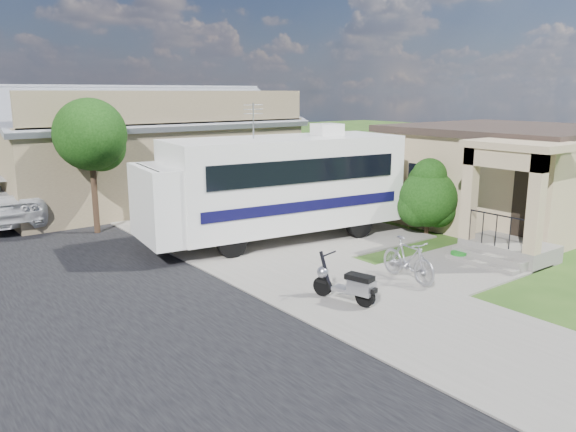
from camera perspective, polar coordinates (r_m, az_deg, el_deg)
ground at (r=14.82m, az=7.48°, el=-6.33°), size 120.00×120.00×0.00m
sidewalk_slab at (r=22.31m, az=-12.83°, el=-0.04°), size 4.00×80.00×0.06m
driveway_slab at (r=18.99m, az=1.13°, el=-1.92°), size 7.00×6.00×0.05m
walk_slab at (r=16.41m, az=17.46°, el=-4.84°), size 4.00×3.00×0.05m
house at (r=22.18m, az=21.48°, el=3.92°), size 9.47×7.80×3.54m
warehouse at (r=25.99m, az=-14.73°, el=5.99°), size 12.50×8.40×5.04m
street_tree_a at (r=20.00m, az=-19.20°, el=7.50°), size 2.44×2.40×4.58m
street_tree_b at (r=29.63m, az=-25.47°, el=8.68°), size 2.44×2.40×4.73m
motorhome at (r=18.04m, az=-1.27°, el=3.32°), size 8.81×3.73×4.38m
shrub at (r=19.50m, az=14.02°, el=2.03°), size 2.13×2.03×2.61m
scooter at (r=12.89m, az=6.11°, el=-6.92°), size 0.75×1.63×1.08m
bicycle at (r=14.57m, az=12.09°, el=-4.57°), size 0.69×1.87×1.10m
garden_hose at (r=16.99m, az=16.92°, el=-3.95°), size 0.45×0.45×0.20m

